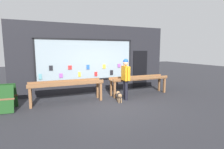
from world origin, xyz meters
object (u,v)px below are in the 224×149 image
display_table_left (67,85)px  person_browsing (126,76)px  small_dog (119,95)px  sandwich_board_sign (7,97)px  display_table_right (139,80)px

display_table_left → person_browsing: bearing=-13.6°
small_dog → sandwich_board_sign: sandwich_board_sign is taller
display_table_right → display_table_left: bearing=180.0°
display_table_left → sandwich_board_sign: (-2.12, -0.13, -0.25)m
person_browsing → display_table_left: bearing=81.3°
display_table_right → person_browsing: (-1.05, -0.58, 0.34)m
display_table_left → person_browsing: person_browsing is taller
display_table_left → display_table_right: display_table_left is taller
sandwich_board_sign → display_table_left: bearing=9.7°
small_dog → person_browsing: bearing=-50.9°
display_table_left → small_dog: size_ratio=5.11×
person_browsing → sandwich_board_sign: person_browsing is taller
display_table_left → display_table_right: (3.43, -0.00, -0.02)m
display_table_right → person_browsing: size_ratio=1.66×
person_browsing → display_table_right: bearing=-56.1°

